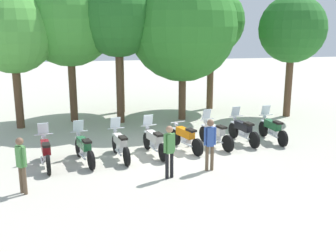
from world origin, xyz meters
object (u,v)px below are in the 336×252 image
object	(u,v)px
motorcycle_0	(46,152)
motorcycle_3	(154,141)
person_0	(210,141)
tree_2	(118,17)
motorcycle_2	(120,144)
person_1	(21,161)
tree_1	(69,20)
tree_6	(292,30)
tree_5	(212,22)
tree_0	(12,32)
tree_4	(183,27)
tree_3	(119,17)
motorcycle_5	(215,133)
motorcycle_7	(272,129)
motorcycle_4	(185,137)
person_2	(169,148)
motorcycle_6	(243,130)
motorcycle_1	(84,148)

from	to	relation	value
motorcycle_0	motorcycle_3	size ratio (longest dim) A/B	1.01
person_0	tree_2	distance (m)	8.56
motorcycle_2	person_0	xyz separation A→B (m)	(2.71, -1.80, 0.48)
person_1	tree_2	bearing A→B (deg)	26.43
tree_1	tree_6	world-z (taller)	tree_1
tree_2	tree_5	xyz separation A→B (m)	(5.20, 2.28, -0.20)
tree_0	tree_2	world-z (taller)	tree_2
tree_0	tree_4	bearing A→B (deg)	1.12
tree_6	motorcycle_0	bearing A→B (deg)	-154.87
person_1	tree_5	xyz separation A→B (m)	(8.70, 10.28, 3.79)
motorcycle_3	tree_3	size ratio (longest dim) A/B	0.31
motorcycle_5	tree_5	size ratio (longest dim) A/B	0.32
motorcycle_3	tree_4	world-z (taller)	tree_4
motorcycle_7	tree_1	size ratio (longest dim) A/B	0.31
tree_3	tree_6	bearing A→B (deg)	-18.49
tree_2	tree_5	world-z (taller)	tree_2
motorcycle_2	tree_6	xyz separation A→B (m)	(9.05, 5.08, 3.84)
motorcycle_3	tree_0	size ratio (longest dim) A/B	0.35
motorcycle_4	person_0	bearing A→B (deg)	167.74
motorcycle_2	tree_4	xyz separation A→B (m)	(3.60, 5.51, 3.99)
person_2	tree_6	xyz separation A→B (m)	(7.76, 7.28, 3.39)
person_0	tree_4	world-z (taller)	tree_4
person_0	tree_4	xyz separation A→B (m)	(0.89, 7.31, 3.51)
person_1	person_2	bearing A→B (deg)	-35.70
tree_4	motorcycle_3	bearing A→B (deg)	-113.87
person_2	tree_2	world-z (taller)	tree_2
motorcycle_4	tree_0	distance (m)	9.00
motorcycle_2	tree_3	world-z (taller)	tree_3
person_1	tree_3	distance (m)	11.74
tree_0	tree_1	bearing A→B (deg)	19.45
tree_0	motorcycle_6	bearing A→B (deg)	-25.86
motorcycle_1	motorcycle_6	size ratio (longest dim) A/B	0.98
motorcycle_0	motorcycle_5	distance (m)	6.31
motorcycle_0	motorcycle_3	distance (m)	3.77
motorcycle_5	tree_5	world-z (taller)	tree_5
motorcycle_2	motorcycle_6	xyz separation A→B (m)	(4.98, 0.98, 0.00)
motorcycle_3	tree_4	size ratio (longest dim) A/B	0.30
motorcycle_3	person_1	bearing A→B (deg)	111.32
motorcycle_1	tree_3	size ratio (longest dim) A/B	0.31
motorcycle_6	tree_2	bearing A→B (deg)	34.81
motorcycle_7	tree_6	xyz separation A→B (m)	(2.82, 4.12, 3.84)
motorcycle_2	motorcycle_7	xyz separation A→B (m)	(6.23, 0.95, 0.00)
tree_2	person_0	bearing A→B (deg)	-73.49
tree_1	motorcycle_4	bearing A→B (deg)	-54.08
motorcycle_5	motorcycle_7	world-z (taller)	same
motorcycle_6	person_1	bearing A→B (deg)	104.05
person_1	motorcycle_5	bearing A→B (deg)	-14.15
person_0	person_1	xyz separation A→B (m)	(-5.65, -0.71, -0.05)
motorcycle_3	tree_6	distance (m)	9.98
motorcycle_1	motorcycle_2	bearing A→B (deg)	-97.17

